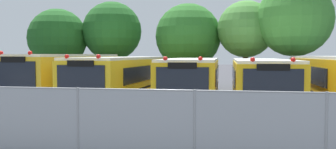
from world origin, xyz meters
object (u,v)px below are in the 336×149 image
Objects in this scene: school_bus_3 at (260,81)px; tree_3 at (246,28)px; school_bus_2 at (192,80)px; tree_1 at (112,32)px; tree_2 at (190,35)px; tree_4 at (295,19)px; tree_0 at (56,38)px; school_bus_0 at (68,76)px; school_bus_4 at (334,80)px; traffic_cone at (242,140)px; school_bus_1 at (125,78)px.

tree_3 reaches higher than school_bus_3.
school_bus_3 is 1.59× the size of tree_3.
school_bus_2 is 1.40× the size of tree_1.
tree_4 is at bearing -14.27° from tree_2.
tree_0 reaches higher than school_bus_3.
tree_1 reaches higher than school_bus_0.
tree_1 is (-10.54, 8.65, 3.06)m from school_bus_3.
tree_3 is at bearing -111.58° from school_bus_2.
school_bus_2 is (6.76, -0.14, -0.11)m from school_bus_0.
tree_2 is (-7.89, 8.82, 2.65)m from school_bus_4.
school_bus_0 is 1.49× the size of tree_1.
tree_2 is 4.20m from tree_3.
school_bus_3 is 8.51m from tree_3.
tree_2 is at bearing 0.80° from tree_1.
tree_0 is 0.96× the size of tree_3.
school_bus_3 is at bearing 82.42° from traffic_cone.
school_bus_0 reaches higher than school_bus_1.
traffic_cone is (2.27, -7.97, -1.08)m from school_bus_2.
school_bus_4 reaches higher than school_bus_2.
school_bus_2 is 1.46× the size of tree_3.
school_bus_2 reaches higher than school_bus_3.
school_bus_3 is (3.34, 0.06, -0.01)m from school_bus_2.
tree_0 is 11.77× the size of traffic_cone.
school_bus_2 is at bearing -130.90° from tree_4.
school_bus_0 is 14.92m from tree_4.
tree_4 is (-0.69, 6.99, 3.58)m from school_bus_4.
traffic_cone is at bearing 60.82° from school_bus_4.
school_bus_0 is 1.35× the size of tree_4.
tree_1 is at bearing 11.21° from tree_0.
traffic_cone is at bearing 81.76° from school_bus_3.
school_bus_2 is 6.72m from school_bus_4.
tree_3 reaches higher than tree_0.
tree_0 reaches higher than traffic_cone.
school_bus_2 is at bearing -50.40° from tree_1.
tree_4 is 16.11m from traffic_cone.
school_bus_0 is 10.63m from tree_2.
tree_4 is at bearing -151.50° from school_bus_0.
school_bus_0 is 0.93× the size of school_bus_1.
tree_1 is (-3.66, 8.63, 3.01)m from school_bus_1.
tree_3 is at bearing -4.32° from tree_1.
school_bus_4 is (10.27, -0.11, 0.02)m from school_bus_1.
school_bus_0 is 1.56× the size of tree_2.
traffic_cone is at bearing -78.41° from tree_2.
tree_2 reaches higher than school_bus_4.
school_bus_0 is at bearing -2.57° from school_bus_2.
tree_0 is 21.26m from traffic_cone.
school_bus_1 is 1.68× the size of tree_2.
tree_4 is 14.25× the size of traffic_cone.
tree_0 is (-4.67, 7.73, 2.48)m from school_bus_0.
tree_3 is at bearing -127.85° from school_bus_1.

